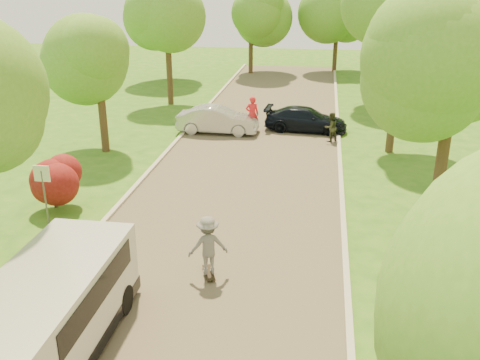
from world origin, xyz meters
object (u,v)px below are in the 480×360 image
Objects in this scene: longboard at (209,273)px; person_olive at (331,127)px; dark_sedan at (306,119)px; skateboarder at (208,245)px; street_sign at (43,183)px; minivan at (50,314)px; person_striped at (252,114)px; silver_sedan at (218,120)px.

longboard is 13.94m from person_olive.
dark_sedan is at bearing -119.40° from longboard.
dark_sedan is at bearing -119.40° from skateboarder.
street_sign is 0.39× the size of minivan.
longboard is at bearing 38.37° from person_olive.
longboard is (2.70, 3.80, -0.99)m from minivan.
minivan is 18.58m from person_striped.
person_olive is (9.42, 11.22, -0.82)m from street_sign.
skateboarder is at bearing 61.29° from longboard.
street_sign is 6.93m from minivan.
skateboarder is 0.89× the size of person_striped.
street_sign reaches higher than person_striped.
street_sign is at bearing 163.66° from silver_sedan.
dark_sedan is at bearing -177.47° from person_striped.
skateboarder is at bearing 83.18° from person_striped.
longboard is 0.47× the size of person_striped.
person_striped reaches higher than skateboarder.
longboard is at bearing -20.79° from street_sign.
person_olive is at bearing 49.98° from street_sign.
person_olive is at bearing 70.16° from minivan.
minivan is 18.36m from person_olive.
street_sign reaches higher than silver_sedan.
minivan is at bearing 32.98° from skateboarder.
street_sign reaches higher than skateboarder.
skateboarder is at bearing -20.79° from street_sign.
longboard is 0.61× the size of person_olive.
person_olive is (5.92, -0.68, 0.04)m from silver_sedan.
silver_sedan is (3.50, 11.91, -0.86)m from street_sign.
silver_sedan is 4.71× the size of longboard.
minivan is at bearing 33.10° from person_olive.
dark_sedan is at bearing -90.82° from person_olive.
minivan reaches higher than person_striped.
street_sign is 6.59m from longboard.
skateboarder is (2.70, 3.80, -0.12)m from minivan.
longboard is at bearing 54.21° from minivan.
silver_sedan is (0.20, 17.99, -0.38)m from minivan.
skateboarder is at bearing 54.21° from minivan.
person_striped is at bearing -108.75° from skateboarder.
minivan is (3.30, -6.08, -0.48)m from street_sign.
street_sign is 1.13× the size of person_striped.
street_sign is at bearing -42.37° from longboard.
minivan is 3.72× the size of person_olive.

